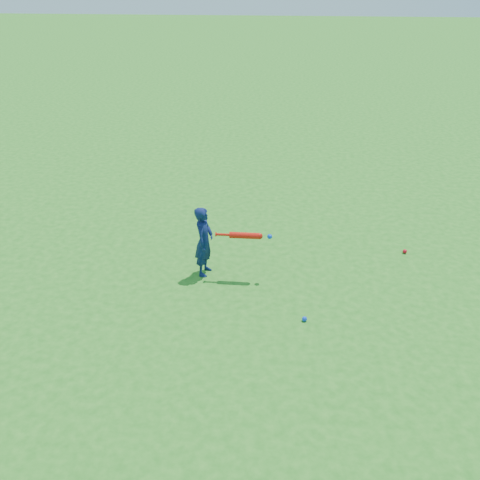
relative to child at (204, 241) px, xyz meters
The scene contains 5 objects.
ground 0.85m from the child, 156.92° to the left, with size 80.00×80.00×0.00m, color #206D1A.
child is the anchor object (origin of this frame).
ground_ball_red 3.10m from the child, 15.96° to the left, with size 0.06×0.06×0.06m, color red.
ground_ball_blue 1.80m from the child, 36.53° to the right, with size 0.06×0.06×0.06m, color #0C36D6.
bat_swing 0.62m from the child, ahead, with size 0.77×0.09×0.09m.
Camera 1 is at (1.71, -6.73, 3.95)m, focal length 40.00 mm.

